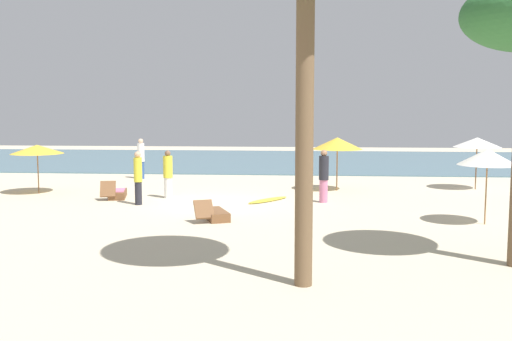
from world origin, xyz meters
TOP-DOWN VIEW (x-y plane):
  - ground_plane at (0.00, 0.00)m, footprint 60.00×60.00m
  - ocean_water at (0.00, 17.00)m, footprint 48.00×16.00m
  - umbrella_0 at (-7.56, 2.03)m, footprint 2.09×2.09m
  - umbrella_1 at (4.57, 3.82)m, footprint 2.09×2.09m
  - umbrella_2 at (10.49, 4.64)m, footprint 1.97×1.97m
  - umbrella_3 at (8.60, -2.99)m, footprint 1.74×1.74m
  - lounger_0 at (0.38, -2.86)m, footprint 1.17×1.79m
  - lounger_1 at (-4.02, 1.13)m, footprint 0.95×1.74m
  - person_0 at (-2.03, 1.25)m, footprint 0.43×0.43m
  - person_1 at (3.90, 0.68)m, footprint 0.36×0.36m
  - person_2 at (-2.75, -0.35)m, footprint 0.37×0.37m
  - person_3 at (-4.72, 7.13)m, footprint 0.42×0.42m
  - surfboard at (1.84, 0.89)m, footprint 1.67×2.01m

SIDE VIEW (x-z plane):
  - ground_plane at x=0.00m, z-range 0.00..0.00m
  - ocean_water at x=0.00m, z-range 0.00..0.06m
  - surfboard at x=1.84m, z-range 0.00..0.07m
  - lounger_0 at x=0.38m, z-range -0.18..0.51m
  - lounger_1 at x=-4.02m, z-range -0.19..0.54m
  - person_0 at x=-2.03m, z-range 0.01..1.86m
  - person_1 at x=3.90m, z-range 0.02..1.96m
  - person_2 at x=-2.75m, z-range 0.04..1.97m
  - person_3 at x=-4.72m, z-range 0.02..1.99m
  - umbrella_0 at x=-7.56m, z-range 0.81..2.79m
  - umbrella_1 at x=4.57m, z-range 0.87..3.10m
  - umbrella_2 at x=10.49m, z-range 0.90..3.11m
  - umbrella_3 at x=8.60m, z-range 0.89..3.17m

